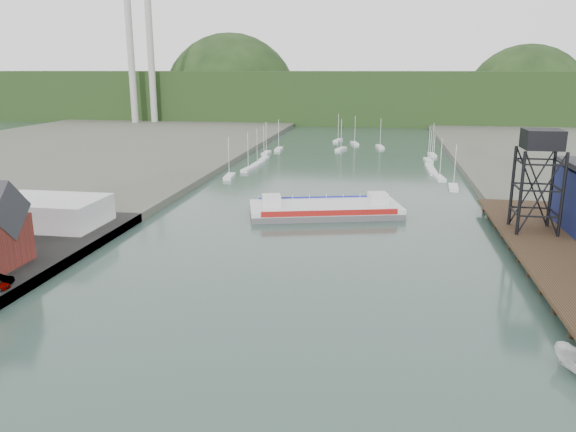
% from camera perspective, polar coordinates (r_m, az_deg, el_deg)
% --- Properties ---
extents(east_pier, '(14.00, 70.00, 2.45)m').
position_cam_1_polar(east_pier, '(86.25, 26.79, -3.88)').
color(east_pier, black).
rests_on(east_pier, ground).
extents(white_shed, '(18.00, 12.00, 4.50)m').
position_cam_1_polar(white_shed, '(102.36, -23.16, 0.40)').
color(white_shed, silver).
rests_on(white_shed, west_quay).
extents(lift_tower, '(6.50, 6.50, 16.00)m').
position_cam_1_polar(lift_tower, '(95.09, 24.37, 6.52)').
color(lift_tower, black).
rests_on(lift_tower, east_pier).
extents(marina_sailboats, '(57.71, 92.65, 0.90)m').
position_cam_1_polar(marina_sailboats, '(174.12, 5.93, 5.79)').
color(marina_sailboats, silver).
rests_on(marina_sailboats, ground).
extents(smokestacks, '(11.20, 8.20, 60.00)m').
position_cam_1_polar(smokestacks, '(290.33, -14.67, 14.81)').
color(smokestacks, '#A2A39D').
rests_on(smokestacks, ground).
extents(distant_hills, '(500.00, 120.00, 80.00)m').
position_cam_1_polar(distant_hills, '(335.36, 7.17, 11.72)').
color(distant_hills, black).
rests_on(distant_hills, ground).
extents(chain_ferry, '(30.43, 18.31, 4.10)m').
position_cam_1_polar(chain_ferry, '(107.38, 3.78, 0.72)').
color(chain_ferry, '#535255').
rests_on(chain_ferry, ground).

